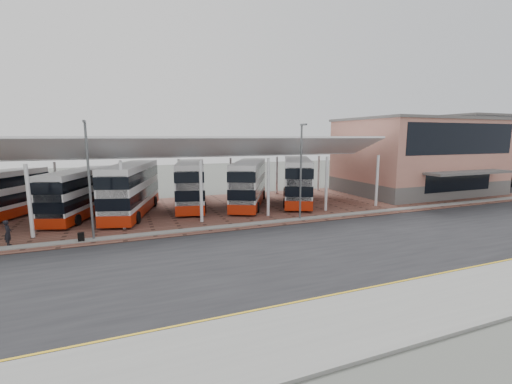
% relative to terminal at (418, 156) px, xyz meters
% --- Properties ---
extents(ground, '(140.00, 140.00, 0.00)m').
position_rel_terminal_xyz_m(ground, '(-23.00, -13.92, -4.66)').
color(ground, '#4B4E48').
extents(road, '(120.00, 14.00, 0.02)m').
position_rel_terminal_xyz_m(road, '(-23.00, -14.92, -4.65)').
color(road, black).
rests_on(road, ground).
extents(forecourt, '(72.00, 16.00, 0.06)m').
position_rel_terminal_xyz_m(forecourt, '(-21.00, -0.92, -4.63)').
color(forecourt, brown).
rests_on(forecourt, ground).
extents(sidewalk, '(120.00, 4.00, 0.14)m').
position_rel_terminal_xyz_m(sidewalk, '(-23.00, -22.92, -4.59)').
color(sidewalk, slate).
rests_on(sidewalk, ground).
extents(north_kerb, '(120.00, 0.80, 0.14)m').
position_rel_terminal_xyz_m(north_kerb, '(-23.00, -7.72, -4.59)').
color(north_kerb, slate).
rests_on(north_kerb, ground).
extents(yellow_line_near, '(120.00, 0.12, 0.01)m').
position_rel_terminal_xyz_m(yellow_line_near, '(-23.00, -20.92, -4.63)').
color(yellow_line_near, gold).
rests_on(yellow_line_near, road).
extents(yellow_line_far, '(120.00, 0.12, 0.01)m').
position_rel_terminal_xyz_m(yellow_line_far, '(-23.00, -20.62, -4.63)').
color(yellow_line_far, gold).
rests_on(yellow_line_far, road).
extents(canopy, '(37.00, 11.63, 7.07)m').
position_rel_terminal_xyz_m(canopy, '(-29.00, 0.01, 1.14)').
color(canopy, silver).
rests_on(canopy, ground).
extents(terminal, '(18.40, 14.40, 9.25)m').
position_rel_terminal_xyz_m(terminal, '(0.00, 0.00, 0.00)').
color(terminal, '#595655').
rests_on(terminal, ground).
extents(warehouse, '(30.50, 20.50, 10.25)m').
position_rel_terminal_xyz_m(warehouse, '(25.00, 10.08, 0.50)').
color(warehouse, slate).
rests_on(warehouse, ground).
extents(lamp_west, '(0.16, 0.90, 8.07)m').
position_rel_terminal_xyz_m(lamp_west, '(-37.00, -7.65, -0.30)').
color(lamp_west, '#535659').
rests_on(lamp_west, ground).
extents(lamp_east, '(0.16, 0.90, 8.07)m').
position_rel_terminal_xyz_m(lamp_east, '(-21.00, -7.65, -0.30)').
color(lamp_east, '#535659').
rests_on(lamp_east, ground).
extents(bus_1, '(5.53, 10.22, 4.13)m').
position_rel_terminal_xyz_m(bus_1, '(-38.45, 0.40, -2.55)').
color(bus_1, silver).
rests_on(bus_1, forecourt).
extents(bus_2, '(5.57, 11.37, 4.57)m').
position_rel_terminal_xyz_m(bus_2, '(-34.18, -0.37, -2.33)').
color(bus_2, silver).
rests_on(bus_2, forecourt).
extents(bus_3, '(4.90, 11.32, 4.55)m').
position_rel_terminal_xyz_m(bus_3, '(-28.46, 1.46, -2.34)').
color(bus_3, silver).
rests_on(bus_3, forecourt).
extents(bus_4, '(7.26, 10.85, 4.50)m').
position_rel_terminal_xyz_m(bus_4, '(-22.90, -0.27, -2.36)').
color(bus_4, silver).
rests_on(bus_4, forecourt).
extents(bus_5, '(7.35, 11.28, 4.66)m').
position_rel_terminal_xyz_m(bus_5, '(-17.47, -0.49, -2.29)').
color(bus_5, silver).
rests_on(bus_5, forecourt).
extents(pedestrian, '(0.47, 0.66, 1.71)m').
position_rel_terminal_xyz_m(pedestrian, '(-41.98, -7.12, -3.74)').
color(pedestrian, black).
rests_on(pedestrian, forecourt).
extents(suitcase, '(0.38, 0.27, 0.65)m').
position_rel_terminal_xyz_m(suitcase, '(-37.74, -7.92, -4.27)').
color(suitcase, black).
rests_on(suitcase, forecourt).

